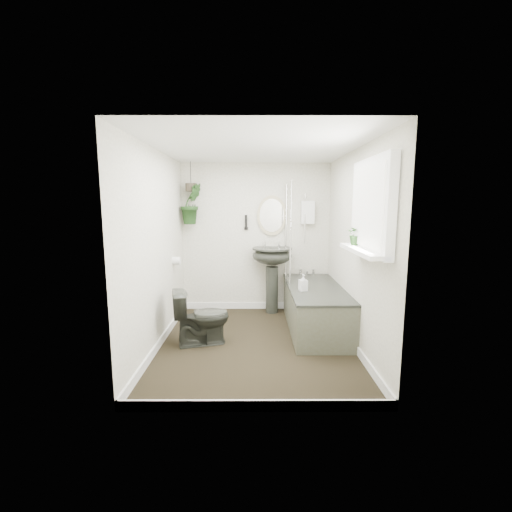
{
  "coord_description": "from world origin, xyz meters",
  "views": [
    {
      "loc": [
        -0.01,
        -3.96,
        1.67
      ],
      "look_at": [
        0.0,
        0.15,
        1.05
      ],
      "focal_mm": 24.0,
      "sensor_mm": 36.0,
      "label": 1
    }
  ],
  "objects": [
    {
      "name": "shower_box",
      "position": [
        0.8,
        1.34,
        1.55
      ],
      "size": [
        0.2,
        0.1,
        0.35
      ],
      "primitive_type": "cube",
      "color": "white",
      "rests_on": "wall_back"
    },
    {
      "name": "wall_sconce",
      "position": [
        -0.15,
        1.36,
        1.4
      ],
      "size": [
        0.04,
        0.04,
        0.22
      ],
      "primitive_type": "cylinder",
      "color": "black",
      "rests_on": "wall_back"
    },
    {
      "name": "window_blinds",
      "position": [
        1.04,
        -0.7,
        1.65
      ],
      "size": [
        0.01,
        0.86,
        0.76
      ],
      "primitive_type": "cube",
      "color": "white",
      "rests_on": "wall_right"
    },
    {
      "name": "bathtub",
      "position": [
        0.8,
        0.5,
        0.29
      ],
      "size": [
        0.72,
        1.72,
        0.58
      ],
      "primitive_type": null,
      "color": "#252722",
      "rests_on": "floor"
    },
    {
      "name": "oval_mirror",
      "position": [
        0.25,
        1.37,
        1.5
      ],
      "size": [
        0.46,
        0.03,
        0.62
      ],
      "primitive_type": "ellipsoid",
      "color": "#C1B388",
      "rests_on": "wall_back"
    },
    {
      "name": "hanging_plant",
      "position": [
        -0.97,
        1.25,
        1.68
      ],
      "size": [
        0.43,
        0.42,
        0.61
      ],
      "primitive_type": "imported",
      "rotation": [
        0.0,
        0.0,
        0.65
      ],
      "color": "black",
      "rests_on": "ceiling"
    },
    {
      "name": "toilet",
      "position": [
        -0.66,
        -0.01,
        0.33
      ],
      "size": [
        0.73,
        0.53,
        0.67
      ],
      "primitive_type": "imported",
      "rotation": [
        0.0,
        0.0,
        1.83
      ],
      "color": "#252722",
      "rests_on": "floor"
    },
    {
      "name": "soap_bottle",
      "position": [
        0.6,
        0.29,
        0.69
      ],
      "size": [
        0.12,
        0.12,
        0.21
      ],
      "primitive_type": "imported",
      "rotation": [
        0.0,
        0.0,
        0.27
      ],
      "color": "#35302F",
      "rests_on": "bathtub"
    },
    {
      "name": "pedestal_sink",
      "position": [
        0.25,
        1.2,
        0.51
      ],
      "size": [
        0.64,
        0.56,
        1.03
      ],
      "primitive_type": null,
      "rotation": [
        0.0,
        0.0,
        -0.08
      ],
      "color": "#252722",
      "rests_on": "floor"
    },
    {
      "name": "toilet_roll_holder",
      "position": [
        -1.1,
        0.7,
        0.9
      ],
      "size": [
        0.11,
        0.11,
        0.11
      ],
      "primitive_type": "cylinder",
      "rotation": [
        0.0,
        1.57,
        0.0
      ],
      "color": "white",
      "rests_on": "wall_left"
    },
    {
      "name": "wall_back",
      "position": [
        0.0,
        1.41,
        1.15
      ],
      "size": [
        2.3,
        0.02,
        2.3
      ],
      "primitive_type": "cube",
      "color": "white",
      "rests_on": "ground"
    },
    {
      "name": "wall_front",
      "position": [
        0.0,
        -1.41,
        1.15
      ],
      "size": [
        2.3,
        0.02,
        2.3
      ],
      "primitive_type": "cube",
      "color": "white",
      "rests_on": "ground"
    },
    {
      "name": "wall_left",
      "position": [
        -1.16,
        0.0,
        1.15
      ],
      "size": [
        0.02,
        2.8,
        2.3
      ],
      "primitive_type": "cube",
      "color": "white",
      "rests_on": "ground"
    },
    {
      "name": "sill_plant",
      "position": [
        1.05,
        -0.4,
        1.37
      ],
      "size": [
        0.26,
        0.25,
        0.23
      ],
      "primitive_type": "imported",
      "rotation": [
        0.0,
        0.0,
        0.38
      ],
      "color": "black",
      "rests_on": "window_sill"
    },
    {
      "name": "bath_screen",
      "position": [
        0.47,
        0.99,
        1.28
      ],
      "size": [
        0.04,
        0.72,
        1.4
      ],
      "primitive_type": null,
      "color": "silver",
      "rests_on": "bathtub"
    },
    {
      "name": "skirting",
      "position": [
        0.0,
        0.0,
        0.05
      ],
      "size": [
        2.3,
        2.8,
        0.1
      ],
      "primitive_type": "cube",
      "color": "white",
      "rests_on": "floor"
    },
    {
      "name": "window_sill",
      "position": [
        1.02,
        -0.7,
        1.23
      ],
      "size": [
        0.18,
        1.0,
        0.04
      ],
      "primitive_type": "cube",
      "color": "white",
      "rests_on": "wall_right"
    },
    {
      "name": "ceiling",
      "position": [
        0.0,
        0.0,
        2.31
      ],
      "size": [
        2.3,
        2.8,
        0.02
      ],
      "primitive_type": "cube",
      "color": "white",
      "rests_on": "ground"
    },
    {
      "name": "hanging_pot",
      "position": [
        -0.97,
        1.25,
        1.92
      ],
      "size": [
        0.16,
        0.16,
        0.12
      ],
      "primitive_type": "cylinder",
      "color": "#40372A",
      "rests_on": "ceiling"
    },
    {
      "name": "window_recess",
      "position": [
        1.09,
        -0.7,
        1.65
      ],
      "size": [
        0.08,
        1.0,
        0.9
      ],
      "primitive_type": "cube",
      "color": "white",
      "rests_on": "wall_right"
    },
    {
      "name": "wall_right",
      "position": [
        1.16,
        0.0,
        1.15
      ],
      "size": [
        0.02,
        2.8,
        2.3
      ],
      "primitive_type": "cube",
      "color": "white",
      "rests_on": "ground"
    },
    {
      "name": "floor",
      "position": [
        0.0,
        0.0,
        -0.01
      ],
      "size": [
        2.3,
        2.8,
        0.02
      ],
      "primitive_type": "cube",
      "color": "black",
      "rests_on": "ground"
    }
  ]
}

